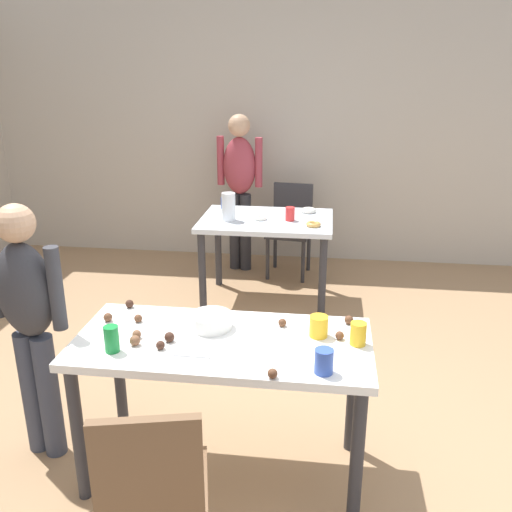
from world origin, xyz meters
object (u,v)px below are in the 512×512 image
(mixing_bowl, at_px, (211,321))
(pitcher_far, at_px, (229,207))
(person_girl_near, at_px, (29,314))
(person_adult_far, at_px, (240,179))
(dining_table_near, at_px, (223,359))
(dining_table_far, at_px, (266,231))
(chair_near_table, at_px, (153,488))
(chair_far_table, at_px, (291,224))
(soda_can, at_px, (112,339))

(mixing_bowl, bearing_deg, pitcher_far, 97.65)
(person_girl_near, height_order, person_adult_far, person_adult_far)
(person_adult_far, bearing_deg, dining_table_near, -82.52)
(person_girl_near, bearing_deg, dining_table_far, 65.76)
(chair_near_table, bearing_deg, person_adult_far, 93.98)
(chair_far_table, relative_size, person_girl_near, 0.64)
(pitcher_far, bearing_deg, mixing_bowl, -82.35)
(soda_can, bearing_deg, mixing_bowl, 35.87)
(mixing_bowl, bearing_deg, person_adult_far, 96.26)
(dining_table_far, height_order, soda_can, soda_can)
(dining_table_far, distance_m, pitcher_far, 0.38)
(dining_table_far, xyz_separation_m, mixing_bowl, (-0.04, -2.02, 0.14))
(person_girl_near, height_order, mixing_bowl, person_girl_near)
(soda_can, bearing_deg, pitcher_far, 86.52)
(chair_far_table, bearing_deg, mixing_bowl, -94.02)
(soda_can, bearing_deg, person_girl_near, 157.65)
(person_adult_far, height_order, pitcher_far, person_adult_far)
(chair_far_table, distance_m, mixing_bowl, 2.78)
(chair_near_table, xyz_separation_m, chair_far_table, (0.25, 3.57, 0.00))
(chair_far_table, xyz_separation_m, person_girl_near, (-1.09, -2.84, 0.31))
(chair_near_table, distance_m, pitcher_far, 2.76)
(soda_can, bearing_deg, dining_table_far, 79.32)
(dining_table_near, distance_m, chair_far_table, 2.88)
(dining_table_near, xyz_separation_m, person_girl_near, (-0.97, 0.04, 0.16))
(dining_table_near, bearing_deg, chair_far_table, 87.64)
(dining_table_near, relative_size, chair_far_table, 1.60)
(mixing_bowl, bearing_deg, chair_near_table, -93.96)
(soda_can, bearing_deg, chair_near_table, -57.42)
(person_girl_near, bearing_deg, chair_near_table, -41.03)
(person_girl_near, bearing_deg, dining_table_near, -2.15)
(person_girl_near, bearing_deg, person_adult_far, 78.33)
(chair_near_table, relative_size, mixing_bowl, 4.31)
(dining_table_far, distance_m, mixing_bowl, 2.02)
(chair_near_table, distance_m, person_girl_near, 1.16)
(chair_near_table, height_order, chair_far_table, same)
(chair_near_table, relative_size, chair_far_table, 1.00)
(mixing_bowl, height_order, pitcher_far, pitcher_far)
(dining_table_far, relative_size, chair_near_table, 1.25)
(chair_near_table, height_order, pitcher_far, pitcher_far)
(chair_far_table, relative_size, soda_can, 7.13)
(person_girl_near, bearing_deg, mixing_bowl, 4.71)
(dining_table_near, height_order, chair_far_table, chair_far_table)
(mixing_bowl, bearing_deg, chair_far_table, 85.98)
(chair_far_table, distance_m, soda_can, 3.12)
(dining_table_near, distance_m, chair_near_table, 0.73)
(person_adult_far, relative_size, pitcher_far, 6.68)
(person_adult_far, bearing_deg, pitcher_far, -86.81)
(dining_table_near, relative_size, mixing_bowl, 6.88)
(dining_table_far, distance_m, chair_far_table, 0.78)
(person_girl_near, xyz_separation_m, mixing_bowl, (0.90, 0.07, -0.02))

